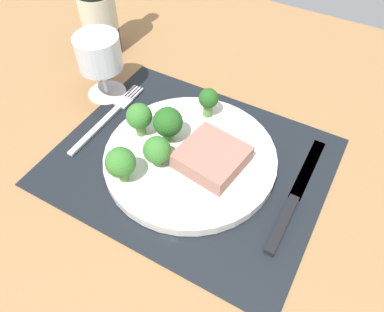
% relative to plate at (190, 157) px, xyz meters
% --- Properties ---
extents(ground_plane, '(1.40, 1.10, 0.03)m').
position_rel_plate_xyz_m(ground_plane, '(0.00, 0.00, -0.03)').
color(ground_plane, '#996D42').
extents(placemat, '(0.41, 0.34, 0.00)m').
position_rel_plate_xyz_m(placemat, '(0.00, 0.00, -0.01)').
color(placemat, black).
rests_on(placemat, ground_plane).
extents(plate, '(0.27, 0.27, 0.02)m').
position_rel_plate_xyz_m(plate, '(0.00, 0.00, 0.00)').
color(plate, silver).
rests_on(plate, placemat).
extents(steak, '(0.10, 0.10, 0.03)m').
position_rel_plate_xyz_m(steak, '(0.04, 0.00, 0.02)').
color(steak, '#9E6B5B').
rests_on(steak, plate).
extents(broccoli_near_steak, '(0.04, 0.04, 0.06)m').
position_rel_plate_xyz_m(broccoli_near_steak, '(-0.06, -0.09, 0.04)').
color(broccoli_near_steak, '#5B8942').
rests_on(broccoli_near_steak, plate).
extents(broccoli_near_fork, '(0.04, 0.04, 0.06)m').
position_rel_plate_xyz_m(broccoli_near_fork, '(-0.09, 0.00, 0.04)').
color(broccoli_near_fork, '#5B8942').
rests_on(broccoli_near_fork, plate).
extents(broccoli_front_edge, '(0.03, 0.03, 0.05)m').
position_rel_plate_xyz_m(broccoli_front_edge, '(-0.02, 0.09, 0.04)').
color(broccoli_front_edge, '#5B8942').
rests_on(broccoli_front_edge, plate).
extents(broccoli_center, '(0.04, 0.04, 0.05)m').
position_rel_plate_xyz_m(broccoli_center, '(-0.03, -0.04, 0.04)').
color(broccoli_center, '#5B8942').
rests_on(broccoli_center, plate).
extents(broccoli_back_left, '(0.05, 0.05, 0.06)m').
position_rel_plate_xyz_m(broccoli_back_left, '(-0.04, 0.01, 0.05)').
color(broccoli_back_left, '#5B8942').
rests_on(broccoli_back_left, plate).
extents(fork, '(0.02, 0.19, 0.01)m').
position_rel_plate_xyz_m(fork, '(-0.17, 0.01, -0.01)').
color(fork, silver).
rests_on(fork, placemat).
extents(knife, '(0.02, 0.23, 0.01)m').
position_rel_plate_xyz_m(knife, '(0.17, 0.01, -0.00)').
color(knife, black).
rests_on(knife, placemat).
extents(wine_bottle, '(0.07, 0.07, 0.30)m').
position_rel_plate_xyz_m(wine_bottle, '(-0.30, 0.18, 0.09)').
color(wine_bottle, black).
rests_on(wine_bottle, ground_plane).
extents(wine_glass, '(0.08, 0.08, 0.12)m').
position_rel_plate_xyz_m(wine_glass, '(-0.22, 0.07, 0.07)').
color(wine_glass, silver).
rests_on(wine_glass, ground_plane).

